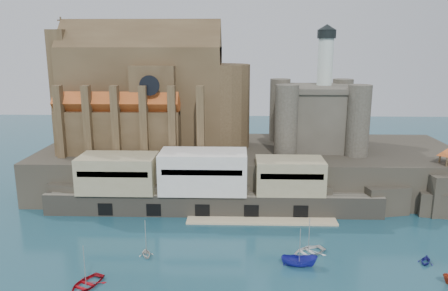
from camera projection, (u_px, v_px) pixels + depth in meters
ground at (255, 266)px, 70.08m from camera, size 300.00×300.00×0.00m
promontory at (248, 168)px, 107.29m from camera, size 100.00×36.00×10.00m
quay at (203, 184)px, 91.46m from camera, size 70.00×12.00×13.05m
church at (151, 97)px, 106.50m from camera, size 47.00×25.93×30.51m
castle_keep at (316, 114)px, 105.42m from camera, size 21.20×21.20×29.30m
rock_outcrop at (447, 192)px, 93.07m from camera, size 14.50×10.50×8.70m
boat_0 at (86, 286)px, 64.19m from camera, size 4.55×2.96×6.17m
boat_2 at (299, 266)px, 69.96m from camera, size 2.37×2.32×5.81m
boat_4 at (146, 256)px, 73.24m from camera, size 3.29×2.68×3.30m
boat_6 at (308, 253)px, 74.30m from camera, size 3.28×4.50×6.21m
boat_7 at (425, 263)px, 70.93m from camera, size 3.28×2.94×3.24m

